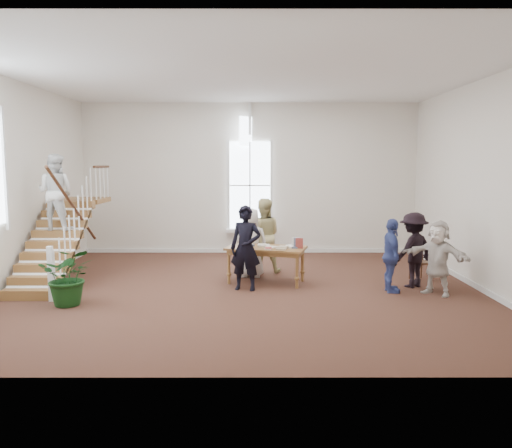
{
  "coord_description": "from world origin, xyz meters",
  "views": [
    {
      "loc": [
        0.17,
        -10.56,
        2.71
      ],
      "look_at": [
        0.18,
        0.4,
        1.37
      ],
      "focal_mm": 35.0,
      "sensor_mm": 36.0,
      "label": 1
    }
  ],
  "objects_px": {
    "woman_cluster_a": "(391,256)",
    "woman_cluster_c": "(438,258)",
    "floor_plant": "(69,276)",
    "woman_cluster_b": "(413,250)",
    "elderly_woman": "(251,243)",
    "person_yellow": "(263,236)",
    "library_table": "(266,251)",
    "police_officer": "(246,248)",
    "side_chair": "(418,259)"
  },
  "relations": [
    {
      "from": "woman_cluster_a",
      "to": "woman_cluster_b",
      "type": "distance_m",
      "value": 0.75
    },
    {
      "from": "library_table",
      "to": "side_chair",
      "type": "height_order",
      "value": "side_chair"
    },
    {
      "from": "woman_cluster_a",
      "to": "woman_cluster_b",
      "type": "relative_size",
      "value": 0.95
    },
    {
      "from": "woman_cluster_a",
      "to": "woman_cluster_c",
      "type": "bearing_deg",
      "value": -99.87
    },
    {
      "from": "woman_cluster_a",
      "to": "elderly_woman",
      "type": "bearing_deg",
      "value": 66.8
    },
    {
      "from": "woman_cluster_c",
      "to": "elderly_woman",
      "type": "bearing_deg",
      "value": -159.5
    },
    {
      "from": "person_yellow",
      "to": "floor_plant",
      "type": "relative_size",
      "value": 1.65
    },
    {
      "from": "floor_plant",
      "to": "woman_cluster_b",
      "type": "bearing_deg",
      "value": 11.45
    },
    {
      "from": "person_yellow",
      "to": "library_table",
      "type": "bearing_deg",
      "value": 91.69
    },
    {
      "from": "library_table",
      "to": "elderly_woman",
      "type": "distance_m",
      "value": 0.71
    },
    {
      "from": "police_officer",
      "to": "woman_cluster_a",
      "type": "relative_size",
      "value": 1.17
    },
    {
      "from": "person_yellow",
      "to": "floor_plant",
      "type": "height_order",
      "value": "person_yellow"
    },
    {
      "from": "police_officer",
      "to": "side_chair",
      "type": "bearing_deg",
      "value": 27.22
    },
    {
      "from": "elderly_woman",
      "to": "floor_plant",
      "type": "bearing_deg",
      "value": 41.32
    },
    {
      "from": "woman_cluster_c",
      "to": "floor_plant",
      "type": "xyz_separation_m",
      "value": [
        -7.33,
        -0.77,
        -0.22
      ]
    },
    {
      "from": "library_table",
      "to": "woman_cluster_c",
      "type": "relative_size",
      "value": 1.24
    },
    {
      "from": "woman_cluster_b",
      "to": "woman_cluster_c",
      "type": "xyz_separation_m",
      "value": [
        0.3,
        -0.65,
        -0.05
      ]
    },
    {
      "from": "woman_cluster_b",
      "to": "woman_cluster_c",
      "type": "relative_size",
      "value": 1.06
    },
    {
      "from": "side_chair",
      "to": "library_table",
      "type": "bearing_deg",
      "value": 170.26
    },
    {
      "from": "person_yellow",
      "to": "woman_cluster_c",
      "type": "xyz_separation_m",
      "value": [
        3.57,
        -2.14,
        -0.15
      ]
    },
    {
      "from": "elderly_woman",
      "to": "woman_cluster_a",
      "type": "height_order",
      "value": "elderly_woman"
    },
    {
      "from": "person_yellow",
      "to": "woman_cluster_c",
      "type": "height_order",
      "value": "person_yellow"
    },
    {
      "from": "person_yellow",
      "to": "woman_cluster_c",
      "type": "distance_m",
      "value": 4.16
    },
    {
      "from": "woman_cluster_b",
      "to": "floor_plant",
      "type": "bearing_deg",
      "value": -20.78
    },
    {
      "from": "elderly_woman",
      "to": "side_chair",
      "type": "distance_m",
      "value": 3.95
    },
    {
      "from": "person_yellow",
      "to": "woman_cluster_b",
      "type": "xyz_separation_m",
      "value": [
        3.27,
        -1.49,
        -0.1
      ]
    },
    {
      "from": "person_yellow",
      "to": "woman_cluster_b",
      "type": "relative_size",
      "value": 1.12
    },
    {
      "from": "floor_plant",
      "to": "side_chair",
      "type": "height_order",
      "value": "floor_plant"
    },
    {
      "from": "library_table",
      "to": "woman_cluster_b",
      "type": "xyz_separation_m",
      "value": [
        3.22,
        -0.38,
        0.09
      ]
    },
    {
      "from": "library_table",
      "to": "woman_cluster_a",
      "type": "height_order",
      "value": "woman_cluster_a"
    },
    {
      "from": "side_chair",
      "to": "woman_cluster_a",
      "type": "bearing_deg",
      "value": -144.32
    },
    {
      "from": "police_officer",
      "to": "side_chair",
      "type": "distance_m",
      "value": 4.16
    },
    {
      "from": "woman_cluster_a",
      "to": "floor_plant",
      "type": "xyz_separation_m",
      "value": [
        -6.43,
        -0.97,
        -0.22
      ]
    },
    {
      "from": "floor_plant",
      "to": "side_chair",
      "type": "xyz_separation_m",
      "value": [
        7.38,
        2.14,
        -0.07
      ]
    },
    {
      "from": "police_officer",
      "to": "elderly_woman",
      "type": "distance_m",
      "value": 1.26
    },
    {
      "from": "library_table",
      "to": "elderly_woman",
      "type": "bearing_deg",
      "value": 135.61
    },
    {
      "from": "elderly_woman",
      "to": "floor_plant",
      "type": "height_order",
      "value": "elderly_woman"
    },
    {
      "from": "library_table",
      "to": "floor_plant",
      "type": "xyz_separation_m",
      "value": [
        -3.81,
        -1.81,
        -0.18
      ]
    },
    {
      "from": "floor_plant",
      "to": "side_chair",
      "type": "bearing_deg",
      "value": 16.15
    },
    {
      "from": "library_table",
      "to": "woman_cluster_a",
      "type": "relative_size",
      "value": 1.23
    },
    {
      "from": "woman_cluster_b",
      "to": "woman_cluster_c",
      "type": "bearing_deg",
      "value": 82.54
    },
    {
      "from": "woman_cluster_b",
      "to": "side_chair",
      "type": "bearing_deg",
      "value": -148.51
    },
    {
      "from": "person_yellow",
      "to": "side_chair",
      "type": "distance_m",
      "value": 3.73
    },
    {
      "from": "woman_cluster_c",
      "to": "police_officer",
      "type": "bearing_deg",
      "value": -142.14
    },
    {
      "from": "library_table",
      "to": "woman_cluster_b",
      "type": "relative_size",
      "value": 1.17
    },
    {
      "from": "police_officer",
      "to": "elderly_woman",
      "type": "relative_size",
      "value": 1.1
    },
    {
      "from": "woman_cluster_b",
      "to": "woman_cluster_a",
      "type": "bearing_deg",
      "value": 4.64
    },
    {
      "from": "woman_cluster_a",
      "to": "library_table",
      "type": "bearing_deg",
      "value": 74.99
    },
    {
      "from": "library_table",
      "to": "police_officer",
      "type": "distance_m",
      "value": 0.81
    },
    {
      "from": "library_table",
      "to": "police_officer",
      "type": "xyz_separation_m",
      "value": [
        -0.45,
        -0.64,
        0.17
      ]
    }
  ]
}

